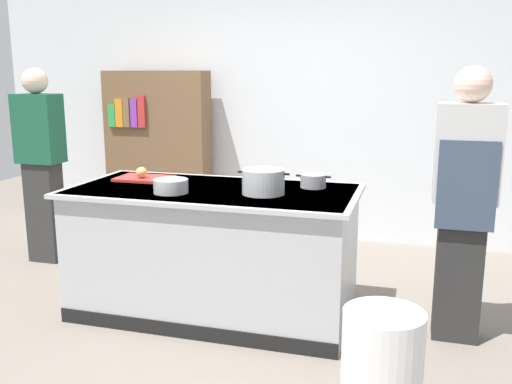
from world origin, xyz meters
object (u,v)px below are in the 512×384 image
(stock_pot, at_px, (263,182))
(mixing_bowl, at_px, (171,186))
(trash_bin, at_px, (381,370))
(person_guest, at_px, (41,161))
(onion, at_px, (141,172))
(person_chef, at_px, (464,199))
(sauce_pan, at_px, (313,181))
(bookshelf, at_px, (158,153))

(stock_pot, bearing_deg, mixing_bowl, -167.11)
(trash_bin, relative_size, person_guest, 0.34)
(onion, height_order, stock_pot, stock_pot)
(stock_pot, xyz_separation_m, person_chef, (1.25, 0.13, -0.07))
(trash_bin, bearing_deg, sauce_pan, 114.55)
(stock_pot, xyz_separation_m, sauce_pan, (0.27, 0.30, -0.04))
(stock_pot, distance_m, trash_bin, 1.45)
(mixing_bowl, xyz_separation_m, trash_bin, (1.45, -0.82, -0.65))
(onion, height_order, sauce_pan, onion)
(stock_pot, height_order, trash_bin, stock_pot)
(stock_pot, bearing_deg, sauce_pan, 47.59)
(onion, height_order, person_chef, person_chef)
(sauce_pan, height_order, person_chef, person_chef)
(stock_pot, relative_size, person_guest, 0.20)
(person_chef, relative_size, person_guest, 1.00)
(trash_bin, xyz_separation_m, person_guest, (-3.09, 1.68, 0.62))
(mixing_bowl, bearing_deg, person_guest, 152.43)
(stock_pot, height_order, person_guest, person_guest)
(mixing_bowl, bearing_deg, person_chef, 8.21)
(onion, relative_size, bookshelf, 0.05)
(onion, height_order, person_guest, person_guest)
(stock_pot, xyz_separation_m, person_guest, (-2.24, 0.72, -0.07))
(person_guest, bearing_deg, person_chef, 96.20)
(mixing_bowl, bearing_deg, onion, 139.27)
(trash_bin, distance_m, bookshelf, 3.83)
(mixing_bowl, height_order, trash_bin, mixing_bowl)
(stock_pot, distance_m, mixing_bowl, 0.61)
(person_chef, height_order, person_guest, same)
(onion, relative_size, mixing_bowl, 0.36)
(stock_pot, xyz_separation_m, mixing_bowl, (-0.60, -0.14, -0.04))
(person_guest, distance_m, bookshelf, 1.28)
(trash_bin, bearing_deg, stock_pot, 131.55)
(person_guest, bearing_deg, bookshelf, 169.18)
(mixing_bowl, distance_m, bookshelf, 2.27)
(sauce_pan, height_order, trash_bin, sauce_pan)
(onion, xyz_separation_m, person_guest, (-1.26, 0.52, -0.05))
(person_chef, relative_size, bookshelf, 1.01)
(person_guest, height_order, bookshelf, person_guest)
(mixing_bowl, distance_m, trash_bin, 1.79)
(onion, xyz_separation_m, mixing_bowl, (0.39, -0.33, -0.02))
(sauce_pan, distance_m, person_guest, 2.55)
(stock_pot, relative_size, mixing_bowl, 1.50)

